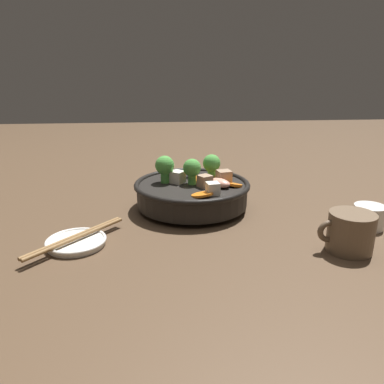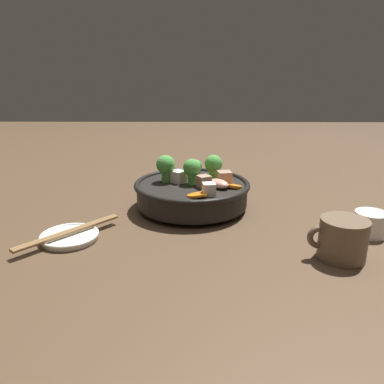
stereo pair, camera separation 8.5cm
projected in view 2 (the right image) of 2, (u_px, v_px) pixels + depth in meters
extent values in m
plane|color=#4C3826|center=(192.00, 208.00, 0.86)|extent=(3.00, 3.00, 0.00)
cylinder|color=black|center=(192.00, 206.00, 0.86)|extent=(0.14, 0.14, 0.01)
cylinder|color=black|center=(192.00, 194.00, 0.85)|extent=(0.25, 0.25, 0.05)
torus|color=black|center=(192.00, 184.00, 0.85)|extent=(0.26, 0.26, 0.01)
cylinder|color=brown|center=(192.00, 190.00, 0.85)|extent=(0.24, 0.24, 0.03)
cylinder|color=orange|center=(203.00, 180.00, 0.86)|extent=(0.06, 0.06, 0.01)
cylinder|color=orange|center=(234.00, 186.00, 0.82)|extent=(0.05, 0.05, 0.01)
cylinder|color=orange|center=(223.00, 180.00, 0.87)|extent=(0.04, 0.04, 0.01)
cylinder|color=orange|center=(198.00, 195.00, 0.77)|extent=(0.07, 0.07, 0.01)
cylinder|color=#59B84C|center=(192.00, 179.00, 0.84)|extent=(0.02, 0.02, 0.02)
sphere|color=#47933D|center=(192.00, 168.00, 0.83)|extent=(0.04, 0.04, 0.04)
cylinder|color=#59B84C|center=(196.00, 173.00, 0.90)|extent=(0.01, 0.01, 0.02)
sphere|color=#47933D|center=(196.00, 166.00, 0.89)|extent=(0.03, 0.03, 0.03)
cylinder|color=#59B84C|center=(166.00, 176.00, 0.86)|extent=(0.02, 0.02, 0.03)
sphere|color=#47933D|center=(166.00, 165.00, 0.85)|extent=(0.04, 0.04, 0.04)
cylinder|color=#59B84C|center=(213.00, 175.00, 0.87)|extent=(0.02, 0.02, 0.02)
sphere|color=#47933D|center=(213.00, 164.00, 0.87)|extent=(0.04, 0.04, 0.04)
cube|color=silver|center=(209.00, 189.00, 0.77)|extent=(0.03, 0.03, 0.03)
cube|color=#9E7F66|center=(204.00, 182.00, 0.82)|extent=(0.04, 0.04, 0.03)
cube|color=silver|center=(178.00, 177.00, 0.85)|extent=(0.04, 0.04, 0.03)
cube|color=#9E7F66|center=(224.00, 178.00, 0.84)|extent=(0.03, 0.03, 0.03)
ellipsoid|color=#EA9E84|center=(219.00, 184.00, 0.82)|extent=(0.06, 0.06, 0.02)
cylinder|color=white|center=(70.00, 237.00, 0.70)|extent=(0.10, 0.10, 0.01)
torus|color=white|center=(69.00, 235.00, 0.70)|extent=(0.11, 0.11, 0.01)
cylinder|color=white|center=(370.00, 224.00, 0.71)|extent=(0.06, 0.06, 0.05)
cylinder|color=brown|center=(371.00, 217.00, 0.71)|extent=(0.05, 0.05, 0.00)
cylinder|color=brown|center=(343.00, 239.00, 0.62)|extent=(0.08, 0.08, 0.07)
torus|color=brown|center=(319.00, 237.00, 0.62)|extent=(0.04, 0.01, 0.04)
cylinder|color=olive|center=(68.00, 231.00, 0.70)|extent=(0.15, 0.16, 0.01)
cylinder|color=olive|center=(70.00, 232.00, 0.69)|extent=(0.15, 0.16, 0.01)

